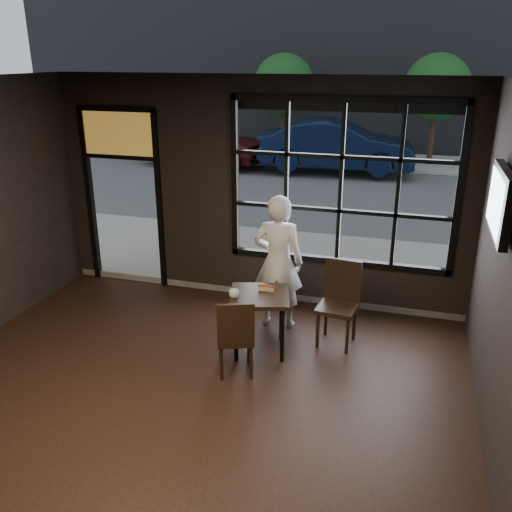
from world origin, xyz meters
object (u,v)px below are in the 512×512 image
(chair_near, at_px, (235,335))
(man, at_px, (278,262))
(navy_car, at_px, (337,146))
(cafe_table, at_px, (259,322))

(chair_near, bearing_deg, man, -119.25)
(man, bearing_deg, navy_car, -89.38)
(cafe_table, bearing_deg, man, 71.60)
(cafe_table, distance_m, navy_car, 10.78)
(man, distance_m, navy_car, 10.05)
(chair_near, height_order, man, man)
(man, bearing_deg, cafe_table, 83.05)
(navy_car, bearing_deg, cafe_table, -179.00)
(chair_near, xyz_separation_m, navy_car, (-0.60, 11.30, 0.39))
(cafe_table, distance_m, man, 0.89)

